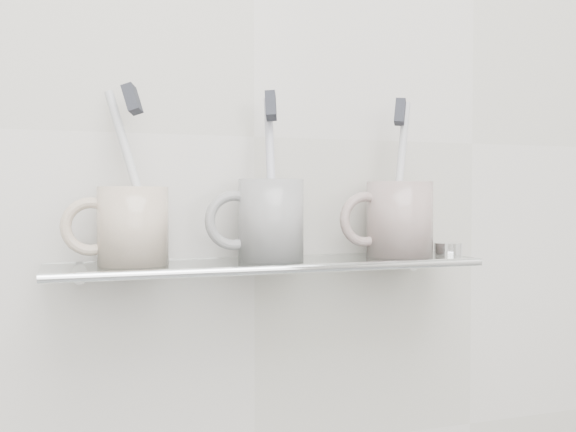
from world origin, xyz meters
name	(u,v)px	position (x,y,z in m)	size (l,w,h in m)	color
wall_back	(254,137)	(0.00, 1.10, 1.25)	(2.50, 2.50, 0.00)	beige
shelf_glass	(269,264)	(0.00, 1.04, 1.10)	(0.50, 0.12, 0.01)	silver
shelf_rail	(284,269)	(0.00, 0.98, 1.10)	(0.01, 0.01, 0.50)	silver
bracket_left	(79,276)	(-0.21, 1.09, 1.09)	(0.02, 0.02, 0.03)	silver
bracket_right	(408,264)	(0.21, 1.09, 1.09)	(0.02, 0.02, 0.03)	silver
mug_left	(133,226)	(-0.15, 1.04, 1.14)	(0.08, 0.08, 0.09)	beige
mug_left_handle	(91,226)	(-0.20, 1.04, 1.14)	(0.06, 0.06, 0.01)	beige
toothbrush_left	(133,173)	(-0.15, 1.04, 1.20)	(0.01, 0.01, 0.19)	silver
bristles_left	(132,99)	(-0.15, 1.04, 1.28)	(0.01, 0.02, 0.03)	#282A32
mug_center	(271,220)	(0.00, 1.04, 1.15)	(0.08, 0.08, 0.10)	white
mug_center_handle	(234,220)	(-0.04, 1.04, 1.15)	(0.07, 0.07, 0.01)	white
toothbrush_center	(271,174)	(0.00, 1.04, 1.20)	(0.01, 0.01, 0.19)	silver
bristles_center	(271,106)	(0.00, 1.04, 1.28)	(0.01, 0.02, 0.03)	#282A32
mug_right	(400,219)	(0.17, 1.04, 1.15)	(0.08, 0.08, 0.09)	silver
mug_right_handle	(365,219)	(0.13, 1.04, 1.15)	(0.07, 0.07, 0.01)	silver
toothbrush_right	(400,176)	(0.17, 1.04, 1.20)	(0.01, 0.01, 0.19)	silver
bristles_right	(400,112)	(0.17, 1.04, 1.28)	(0.01, 0.02, 0.03)	#282A32
chrome_cap	(448,249)	(0.24, 1.04, 1.11)	(0.04, 0.04, 0.02)	silver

